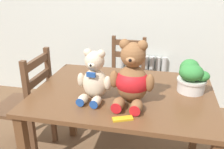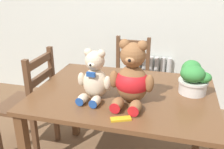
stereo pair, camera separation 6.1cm
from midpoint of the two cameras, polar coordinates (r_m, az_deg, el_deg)
The scene contains 8 objects.
radiator at distance 3.16m, azimuth 6.27°, elevation -1.72°, with size 0.59×0.10×0.62m.
dining_table at distance 1.84m, azimuth 1.67°, elevation -6.64°, with size 1.27×0.94×0.75m.
wooden_chair_behind at distance 2.76m, azimuth 2.58°, elevation -1.39°, with size 0.38×0.44×0.90m.
wooden_chair_side at distance 2.30m, azimuth -19.60°, elevation -6.72°, with size 0.42×0.41×0.95m.
teddy_bear_left at distance 1.64m, azimuth -5.10°, elevation -0.84°, with size 0.24×0.24×0.34m.
teddy_bear_right at distance 1.59m, azimuth 3.51°, elevation -0.91°, with size 0.29×0.30×0.42m.
potted_plant at distance 1.82m, azimuth 16.84°, elevation -0.45°, with size 0.22×0.21×0.23m.
chocolate_bar at distance 1.46m, azimuth 1.23°, elevation -10.09°, with size 0.12×0.04×0.01m, color gold.
Camera 1 is at (0.27, -1.13, 1.52)m, focal length 40.00 mm.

